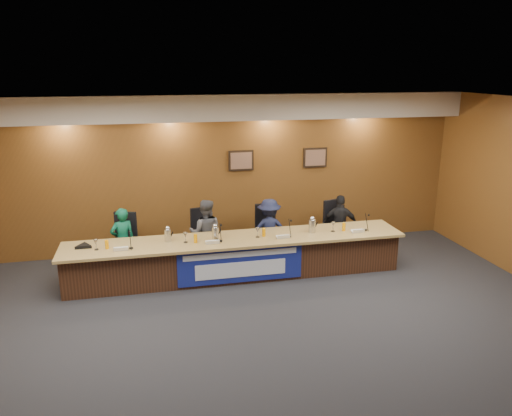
# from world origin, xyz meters

# --- Properties ---
(floor) EXTENTS (10.00, 10.00, 0.00)m
(floor) POSITION_xyz_m (0.00, 0.00, 0.00)
(floor) COLOR black
(floor) RESTS_ON ground
(ceiling) EXTENTS (10.00, 8.00, 0.04)m
(ceiling) POSITION_xyz_m (0.00, 0.00, 3.20)
(ceiling) COLOR silver
(ceiling) RESTS_ON wall_back
(wall_back) EXTENTS (10.00, 0.04, 3.20)m
(wall_back) POSITION_xyz_m (0.00, 4.00, 1.60)
(wall_back) COLOR brown
(wall_back) RESTS_ON floor
(soffit) EXTENTS (10.00, 0.50, 0.50)m
(soffit) POSITION_xyz_m (0.00, 3.75, 2.95)
(soffit) COLOR beige
(soffit) RESTS_ON wall_back
(dais_body) EXTENTS (6.00, 0.80, 0.70)m
(dais_body) POSITION_xyz_m (0.00, 2.40, 0.35)
(dais_body) COLOR #3D2113
(dais_body) RESTS_ON floor
(dais_top) EXTENTS (6.10, 0.95, 0.05)m
(dais_top) POSITION_xyz_m (0.00, 2.35, 0.72)
(dais_top) COLOR #A18046
(dais_top) RESTS_ON dais_body
(banner) EXTENTS (2.20, 0.02, 0.65)m
(banner) POSITION_xyz_m (0.00, 1.99, 0.38)
(banner) COLOR navy
(banner) RESTS_ON dais_body
(banner_text_upper) EXTENTS (2.00, 0.01, 0.10)m
(banner_text_upper) POSITION_xyz_m (0.00, 1.97, 0.58)
(banner_text_upper) COLOR silver
(banner_text_upper) RESTS_ON banner
(banner_text_lower) EXTENTS (1.60, 0.01, 0.28)m
(banner_text_lower) POSITION_xyz_m (0.00, 1.97, 0.30)
(banner_text_lower) COLOR silver
(banner_text_lower) RESTS_ON banner
(wall_photo_left) EXTENTS (0.52, 0.04, 0.42)m
(wall_photo_left) POSITION_xyz_m (0.40, 3.97, 1.85)
(wall_photo_left) COLOR black
(wall_photo_left) RESTS_ON wall_back
(wall_photo_right) EXTENTS (0.52, 0.04, 0.42)m
(wall_photo_right) POSITION_xyz_m (2.00, 3.97, 1.85)
(wall_photo_right) COLOR black
(wall_photo_right) RESTS_ON wall_back
(panelist_a) EXTENTS (0.53, 0.44, 1.24)m
(panelist_a) POSITION_xyz_m (-2.01, 3.04, 0.62)
(panelist_a) COLOR #0C5339
(panelist_a) RESTS_ON floor
(panelist_b) EXTENTS (0.73, 0.62, 1.31)m
(panelist_b) POSITION_xyz_m (-0.48, 3.04, 0.65)
(panelist_b) COLOR #4C4C51
(panelist_b) RESTS_ON floor
(panelist_c) EXTENTS (0.85, 0.54, 1.25)m
(panelist_c) POSITION_xyz_m (0.77, 3.04, 0.62)
(panelist_c) COLOR #171C37
(panelist_c) RESTS_ON floor
(panelist_d) EXTENTS (0.78, 0.51, 1.24)m
(panelist_d) POSITION_xyz_m (2.25, 3.04, 0.62)
(panelist_d) COLOR black
(panelist_d) RESTS_ON floor
(office_chair_a) EXTENTS (0.59, 0.59, 0.08)m
(office_chair_a) POSITION_xyz_m (-2.01, 3.14, 0.48)
(office_chair_a) COLOR black
(office_chair_a) RESTS_ON floor
(office_chair_b) EXTENTS (0.58, 0.58, 0.08)m
(office_chair_b) POSITION_xyz_m (-0.48, 3.14, 0.48)
(office_chair_b) COLOR black
(office_chair_b) RESTS_ON floor
(office_chair_c) EXTENTS (0.48, 0.48, 0.08)m
(office_chair_c) POSITION_xyz_m (0.77, 3.14, 0.48)
(office_chair_c) COLOR black
(office_chair_c) RESTS_ON floor
(office_chair_d) EXTENTS (0.59, 0.59, 0.08)m
(office_chair_d) POSITION_xyz_m (2.25, 3.14, 0.48)
(office_chair_d) COLOR black
(office_chair_d) RESTS_ON floor
(nameplate_a) EXTENTS (0.24, 0.08, 0.10)m
(nameplate_a) POSITION_xyz_m (-2.00, 2.12, 0.80)
(nameplate_a) COLOR white
(nameplate_a) RESTS_ON dais_top
(microphone_a) EXTENTS (0.07, 0.07, 0.02)m
(microphone_a) POSITION_xyz_m (-1.84, 2.21, 0.76)
(microphone_a) COLOR black
(microphone_a) RESTS_ON dais_top
(juice_glass_a) EXTENTS (0.06, 0.06, 0.15)m
(juice_glass_a) POSITION_xyz_m (-2.23, 2.29, 0.82)
(juice_glass_a) COLOR #F59900
(juice_glass_a) RESTS_ON dais_top
(water_glass_a) EXTENTS (0.08, 0.08, 0.18)m
(water_glass_a) POSITION_xyz_m (-2.41, 2.28, 0.84)
(water_glass_a) COLOR silver
(water_glass_a) RESTS_ON dais_top
(nameplate_b) EXTENTS (0.24, 0.08, 0.10)m
(nameplate_b) POSITION_xyz_m (-0.46, 2.12, 0.80)
(nameplate_b) COLOR white
(nameplate_b) RESTS_ON dais_top
(microphone_b) EXTENTS (0.07, 0.07, 0.02)m
(microphone_b) POSITION_xyz_m (-0.31, 2.25, 0.76)
(microphone_b) COLOR black
(microphone_b) RESTS_ON dais_top
(juice_glass_b) EXTENTS (0.06, 0.06, 0.15)m
(juice_glass_b) POSITION_xyz_m (-0.74, 2.27, 0.82)
(juice_glass_b) COLOR #F59900
(juice_glass_b) RESTS_ON dais_top
(water_glass_b) EXTENTS (0.08, 0.08, 0.18)m
(water_glass_b) POSITION_xyz_m (-0.91, 2.32, 0.84)
(water_glass_b) COLOR silver
(water_glass_b) RESTS_ON dais_top
(nameplate_c) EXTENTS (0.24, 0.08, 0.10)m
(nameplate_c) POSITION_xyz_m (0.81, 2.13, 0.80)
(nameplate_c) COLOR white
(nameplate_c) RESTS_ON dais_top
(microphone_c) EXTENTS (0.07, 0.07, 0.02)m
(microphone_c) POSITION_xyz_m (0.94, 2.23, 0.76)
(microphone_c) COLOR black
(microphone_c) RESTS_ON dais_top
(juice_glass_c) EXTENTS (0.06, 0.06, 0.15)m
(juice_glass_c) POSITION_xyz_m (0.50, 2.34, 0.82)
(juice_glass_c) COLOR #F59900
(juice_glass_c) RESTS_ON dais_top
(water_glass_c) EXTENTS (0.08, 0.08, 0.18)m
(water_glass_c) POSITION_xyz_m (0.37, 2.31, 0.84)
(water_glass_c) COLOR silver
(water_glass_c) RESTS_ON dais_top
(nameplate_d) EXTENTS (0.24, 0.08, 0.10)m
(nameplate_d) POSITION_xyz_m (2.24, 2.13, 0.80)
(nameplate_d) COLOR white
(nameplate_d) RESTS_ON dais_top
(microphone_d) EXTENTS (0.07, 0.07, 0.02)m
(microphone_d) POSITION_xyz_m (2.44, 2.26, 0.76)
(microphone_d) COLOR black
(microphone_d) RESTS_ON dais_top
(juice_glass_d) EXTENTS (0.06, 0.06, 0.15)m
(juice_glass_d) POSITION_xyz_m (2.03, 2.32, 0.82)
(juice_glass_d) COLOR #F59900
(juice_glass_d) RESTS_ON dais_top
(water_glass_d) EXTENTS (0.08, 0.08, 0.18)m
(water_glass_d) POSITION_xyz_m (1.82, 2.33, 0.84)
(water_glass_d) COLOR silver
(water_glass_d) RESTS_ON dais_top
(carafe_left) EXTENTS (0.12, 0.12, 0.22)m
(carafe_left) POSITION_xyz_m (-1.21, 2.44, 0.86)
(carafe_left) COLOR silver
(carafe_left) RESTS_ON dais_top
(carafe_mid) EXTENTS (0.12, 0.12, 0.23)m
(carafe_mid) POSITION_xyz_m (-0.38, 2.35, 0.87)
(carafe_mid) COLOR silver
(carafe_mid) RESTS_ON dais_top
(carafe_right) EXTENTS (0.13, 0.13, 0.24)m
(carafe_right) POSITION_xyz_m (1.42, 2.36, 0.87)
(carafe_right) COLOR silver
(carafe_right) RESTS_ON dais_top
(speakerphone) EXTENTS (0.32, 0.32, 0.05)m
(speakerphone) POSITION_xyz_m (-2.62, 2.45, 0.78)
(speakerphone) COLOR black
(speakerphone) RESTS_ON dais_top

